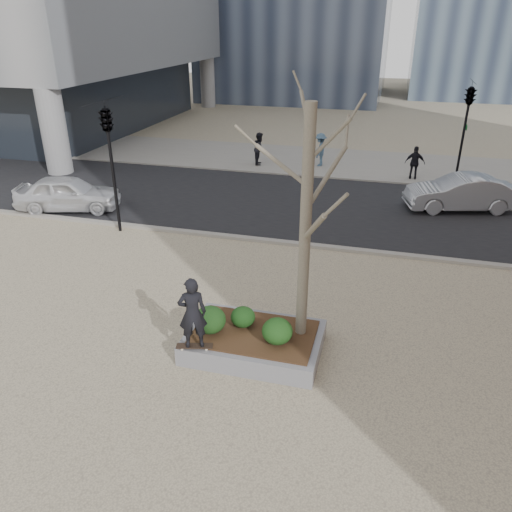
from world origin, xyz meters
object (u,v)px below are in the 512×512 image
(planter, at_px, (254,342))
(skateboarder, at_px, (192,313))
(skateboard, at_px, (195,347))
(police_car, at_px, (68,193))

(planter, distance_m, skateboarder, 1.78)
(skateboarder, bearing_deg, skateboard, 180.00)
(skateboard, bearing_deg, police_car, 122.14)
(skateboard, height_order, police_car, police_car)
(planter, height_order, skateboarder, skateboarder)
(police_car, bearing_deg, planter, -142.30)
(skateboarder, bearing_deg, police_car, -66.51)
(skateboarder, distance_m, police_car, 11.51)
(skateboard, bearing_deg, planter, 24.00)
(planter, distance_m, police_car, 11.78)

